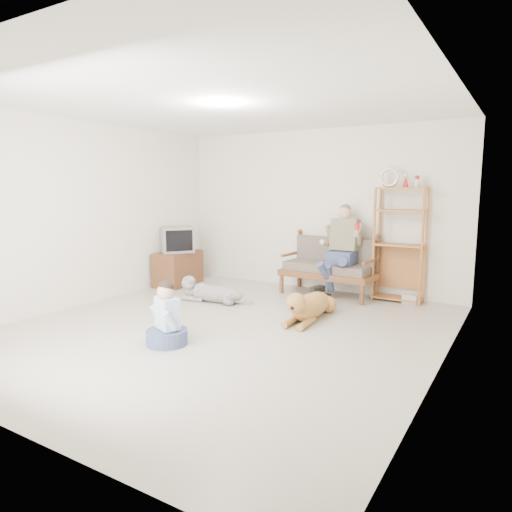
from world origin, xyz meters
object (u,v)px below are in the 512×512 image
Objects in this scene: etagere at (399,243)px; golden_retriever at (309,306)px; loveseat at (330,265)px; tv_stand at (178,268)px.

etagere is 1.92m from golden_retriever.
golden_retriever is (0.31, -1.50, -0.31)m from loveseat.
tv_stand is (-3.69, -0.82, -0.59)m from etagere.
loveseat is at bearing 98.24° from golden_retriever.
tv_stand reaches higher than golden_retriever.
tv_stand is at bearing 161.37° from golden_retriever.
tv_stand is 0.64× the size of golden_retriever.
tv_stand is 3.05m from golden_retriever.
etagere reaches higher than golden_retriever.
etagere is 3.83m from tv_stand.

